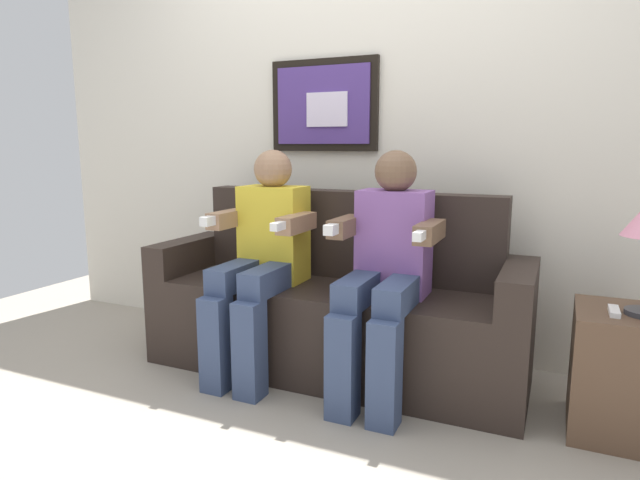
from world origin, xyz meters
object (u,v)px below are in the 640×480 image
at_px(person_on_right, 386,266).
at_px(person_on_left, 262,254).
at_px(couch, 334,310).
at_px(side_table_right, 627,374).
at_px(spare_remote_on_table, 614,311).

bearing_deg(person_on_right, person_on_left, 180.00).
bearing_deg(couch, person_on_right, -27.96).
relative_size(side_table_right, spare_remote_on_table, 3.85).
bearing_deg(person_on_right, side_table_right, 3.63).
bearing_deg(person_on_left, side_table_right, 2.20).
bearing_deg(person_on_left, couch, 27.95).
xyz_separation_m(person_on_left, side_table_right, (1.60, 0.06, -0.36)).
distance_m(couch, person_on_left, 0.46).
distance_m(person_on_left, spare_remote_on_table, 1.54).
xyz_separation_m(person_on_left, spare_remote_on_table, (1.53, 0.01, -0.10)).
bearing_deg(spare_remote_on_table, couch, 172.59).
relative_size(person_on_left, person_on_right, 1.00).
height_order(couch, spare_remote_on_table, couch).
bearing_deg(spare_remote_on_table, person_on_right, -179.42).
bearing_deg(person_on_right, couch, 152.04).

